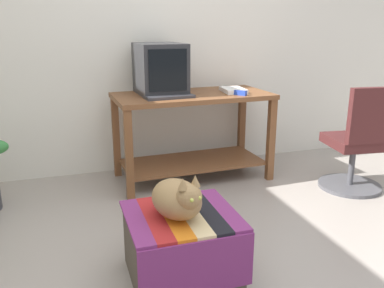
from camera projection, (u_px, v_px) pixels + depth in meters
The scene contains 11 objects.
ground_plane at pixel (243, 283), 2.21m from camera, with size 14.00×14.00×0.00m, color #9E9389.
back_wall at pixel (154, 30), 3.72m from camera, with size 8.00×0.10×2.60m, color silver.
desk at pixel (193, 121), 3.59m from camera, with size 1.37×0.70×0.77m.
tv_monitor at pixel (160, 69), 3.46m from camera, with size 0.40×0.48×0.43m.
keyboard at pixel (169, 97), 3.30m from camera, with size 0.40×0.15×0.02m, color #333338.
book at pixel (233, 90), 3.59m from camera, with size 0.18×0.27×0.04m, color white.
ottoman_with_blanket at pixel (182, 246), 2.22m from camera, with size 0.58×0.55×0.38m.
cat at pixel (178, 199), 2.10m from camera, with size 0.34×0.40×0.26m.
office_chair at pixel (358, 146), 3.35m from camera, with size 0.52×0.52×0.89m.
stapler at pixel (240, 93), 3.44m from camera, with size 0.04×0.11×0.04m, color #2342B7.
pen at pixel (229, 91), 3.65m from camera, with size 0.01×0.01×0.14m, color #2351B2.
Camera 1 is at (-0.85, -1.73, 1.35)m, focal length 38.12 mm.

